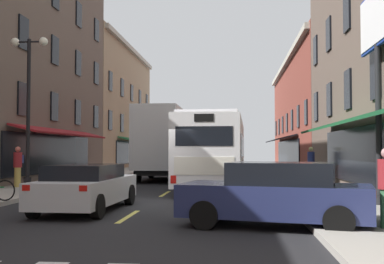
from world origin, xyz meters
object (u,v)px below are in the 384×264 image
object	(u,v)px
box_truck	(162,144)
transit_bus	(216,151)
pedestrian_mid	(311,164)
sedan_far	(86,187)
billboard_sign	(377,36)
sedan_mid	(185,164)
street_lamp_twin	(28,107)
bicycle_near	(73,177)
pedestrian_near	(18,166)
sedan_near	(276,194)

from	to	relation	value
box_truck	transit_bus	bearing A→B (deg)	-53.05
pedestrian_mid	sedan_far	bearing A→B (deg)	-16.14
billboard_sign	transit_bus	xyz separation A→B (m)	(-5.19, 8.29, -3.44)
transit_bus	sedan_mid	world-z (taller)	transit_bus
sedan_far	pedestrian_mid	bearing A→B (deg)	54.14
box_truck	street_lamp_twin	xyz separation A→B (m)	(-3.47, -10.19, 1.25)
transit_bus	bicycle_near	xyz separation A→B (m)	(-6.62, -1.26, -1.21)
box_truck	pedestrian_near	world-z (taller)	box_truck
box_truck	street_lamp_twin	distance (m)	10.84
sedan_mid	pedestrian_near	bearing A→B (deg)	-107.35
pedestrian_mid	sedan_mid	bearing A→B (deg)	-129.00
billboard_sign	street_lamp_twin	xyz separation A→B (m)	(-11.92, 2.44, -1.80)
box_truck	sedan_far	distance (m)	13.86
sedan_mid	sedan_far	bearing A→B (deg)	-90.69
sedan_near	bicycle_near	size ratio (longest dim) A/B	2.68
sedan_near	sedan_far	size ratio (longest dim) A/B	0.96
bicycle_near	street_lamp_twin	distance (m)	5.40
bicycle_near	pedestrian_mid	xyz separation A→B (m)	(11.40, 3.03, 0.56)
sedan_near	street_lamp_twin	distance (m)	10.81
box_truck	sedan_far	world-z (taller)	box_truck
transit_bus	pedestrian_near	bearing A→B (deg)	-161.31
pedestrian_mid	street_lamp_twin	bearing A→B (deg)	-36.76
billboard_sign	pedestrian_near	xyz separation A→B (m)	(-13.70, 5.41, -4.07)
box_truck	pedestrian_mid	size ratio (longest dim) A/B	4.06
bicycle_near	pedestrian_near	distance (m)	2.56
bicycle_near	pedestrian_near	bearing A→B (deg)	-139.37
pedestrian_near	bicycle_near	bearing A→B (deg)	-139.89
box_truck	billboard_sign	bearing A→B (deg)	-56.21
sedan_near	sedan_mid	distance (m)	26.97
bicycle_near	sedan_mid	bearing A→B (deg)	77.31
pedestrian_near	street_lamp_twin	bearing A→B (deg)	120.48
billboard_sign	sedan_near	bearing A→B (deg)	-132.82
box_truck	pedestrian_mid	bearing A→B (deg)	-17.71
box_truck	sedan_far	bearing A→B (deg)	-90.29
billboard_sign	box_truck	size ratio (longest dim) A/B	0.90
billboard_sign	sedan_mid	world-z (taller)	billboard_sign
transit_bus	street_lamp_twin	size ratio (longest dim) A/B	2.07
bicycle_near	street_lamp_twin	bearing A→B (deg)	-91.37
transit_bus	sedan_near	xyz separation A→B (m)	(1.86, -11.88, -0.97)
sedan_mid	bicycle_near	bearing A→B (deg)	-102.69
sedan_near	sedan_mid	xyz separation A→B (m)	(-4.90, 26.52, -0.07)
pedestrian_mid	bicycle_near	bearing A→B (deg)	-55.40
transit_bus	pedestrian_near	world-z (taller)	transit_bus
billboard_sign	sedan_near	distance (m)	6.58
transit_bus	sedan_near	distance (m)	12.06
box_truck	pedestrian_mid	world-z (taller)	box_truck
box_truck	pedestrian_near	bearing A→B (deg)	-126.01
pedestrian_near	sedan_far	bearing A→B (deg)	127.76
sedan_far	street_lamp_twin	xyz separation A→B (m)	(-3.40, 3.60, 2.66)
transit_bus	pedestrian_mid	bearing A→B (deg)	20.38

